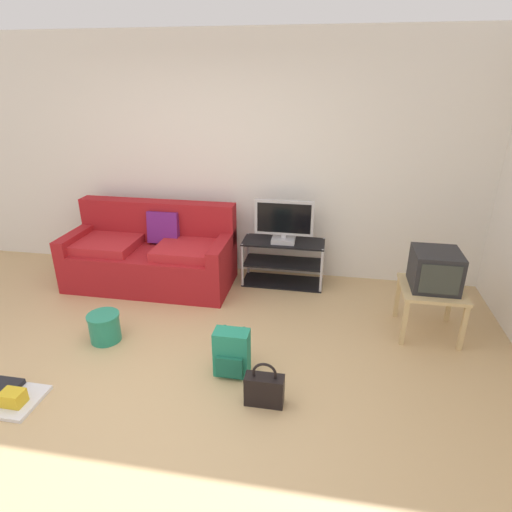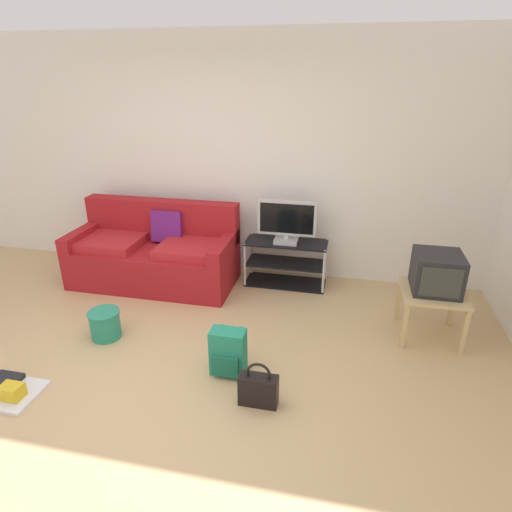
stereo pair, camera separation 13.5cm
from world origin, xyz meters
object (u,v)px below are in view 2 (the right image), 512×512
object	(u,v)px
flat_tv	(287,222)
backpack	(228,352)
couch	(155,254)
cleaning_bucket	(105,323)
crt_tv	(437,272)
handbag	(258,389)
floor_tray	(7,391)
side_table	(433,298)
tv_stand	(286,263)

from	to	relation	value
flat_tv	backpack	world-z (taller)	flat_tv
couch	cleaning_bucket	size ratio (longest dim) A/B	6.39
crt_tv	handbag	world-z (taller)	crt_tv
couch	crt_tv	xyz separation A→B (m)	(2.94, -0.52, 0.30)
crt_tv	floor_tray	bearing A→B (deg)	-154.34
side_table	cleaning_bucket	xyz separation A→B (m)	(-2.91, -0.66, -0.25)
couch	floor_tray	distance (m)	2.12
floor_tray	cleaning_bucket	bearing A→B (deg)	69.61
tv_stand	side_table	xyz separation A→B (m)	(1.45, -0.78, 0.14)
crt_tv	backpack	world-z (taller)	crt_tv
side_table	backpack	xyz separation A→B (m)	(-1.66, -0.91, -0.21)
flat_tv	backpack	bearing A→B (deg)	-97.08
tv_stand	backpack	xyz separation A→B (m)	(-0.21, -1.70, -0.07)
crt_tv	cleaning_bucket	size ratio (longest dim) A/B	1.47
couch	floor_tray	world-z (taller)	couch
flat_tv	tv_stand	bearing A→B (deg)	90.00
tv_stand	crt_tv	xyz separation A→B (m)	(1.45, -0.77, 0.38)
tv_stand	flat_tv	bearing A→B (deg)	-90.00
couch	crt_tv	bearing A→B (deg)	-10.08
flat_tv	side_table	world-z (taller)	flat_tv
flat_tv	cleaning_bucket	bearing A→B (deg)	-135.58
tv_stand	crt_tv	bearing A→B (deg)	-27.86
couch	side_table	distance (m)	2.99
tv_stand	side_table	world-z (taller)	tv_stand
backpack	handbag	distance (m)	0.44
handbag	crt_tv	bearing A→B (deg)	42.43
flat_tv	cleaning_bucket	size ratio (longest dim) A/B	2.24
couch	backpack	size ratio (longest dim) A/B	4.70
side_table	handbag	world-z (taller)	side_table
cleaning_bucket	tv_stand	bearing A→B (deg)	44.86
flat_tv	cleaning_bucket	xyz separation A→B (m)	(-1.45, -1.42, -0.61)
side_table	floor_tray	world-z (taller)	side_table
couch	flat_tv	distance (m)	1.56
backpack	cleaning_bucket	size ratio (longest dim) A/B	1.36
tv_stand	handbag	distance (m)	2.01
handbag	flat_tv	bearing A→B (deg)	93.05
tv_stand	cleaning_bucket	bearing A→B (deg)	-135.14
couch	crt_tv	distance (m)	3.00
tv_stand	floor_tray	distance (m)	2.93
tv_stand	backpack	distance (m)	1.71
flat_tv	handbag	distance (m)	2.08
handbag	side_table	bearing A→B (deg)	42.06
backpack	cleaning_bucket	bearing A→B (deg)	170.83
tv_stand	cleaning_bucket	distance (m)	2.05
tv_stand	cleaning_bucket	xyz separation A→B (m)	(-1.45, -1.45, -0.12)
side_table	cleaning_bucket	bearing A→B (deg)	-167.14
couch	flat_tv	size ratio (longest dim) A/B	2.85
cleaning_bucket	side_table	bearing A→B (deg)	12.86
backpack	side_table	bearing A→B (deg)	31.10
backpack	tv_stand	bearing A→B (deg)	85.26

